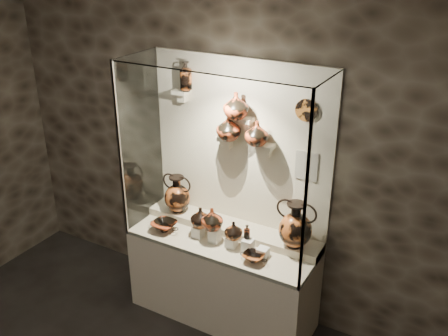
% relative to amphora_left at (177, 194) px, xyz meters
% --- Properties ---
extents(wall_back, '(5.00, 0.02, 3.20)m').
position_rel_amphora_left_xyz_m(wall_back, '(0.57, 0.18, 0.52)').
color(wall_back, '#2B231B').
rests_on(wall_back, ground).
extents(plinth, '(1.70, 0.60, 0.80)m').
position_rel_amphora_left_xyz_m(plinth, '(0.57, -0.14, -0.68)').
color(plinth, beige).
rests_on(plinth, floor).
extents(front_tier, '(1.68, 0.58, 0.03)m').
position_rel_amphora_left_xyz_m(front_tier, '(0.57, -0.14, -0.27)').
color(front_tier, '#BEAE93').
rests_on(front_tier, plinth).
extents(rear_tier, '(1.70, 0.25, 0.10)m').
position_rel_amphora_left_xyz_m(rear_tier, '(0.57, 0.03, -0.23)').
color(rear_tier, '#BEAE93').
rests_on(rear_tier, plinth).
extents(back_panel, '(1.70, 0.03, 1.60)m').
position_rel_amphora_left_xyz_m(back_panel, '(0.57, 0.17, 0.52)').
color(back_panel, beige).
rests_on(back_panel, plinth).
extents(glass_front, '(1.70, 0.01, 1.60)m').
position_rel_amphora_left_xyz_m(glass_front, '(0.57, -0.44, 0.52)').
color(glass_front, white).
rests_on(glass_front, plinth).
extents(glass_left, '(0.01, 0.60, 1.60)m').
position_rel_amphora_left_xyz_m(glass_left, '(-0.28, -0.14, 0.52)').
color(glass_left, white).
rests_on(glass_left, plinth).
extents(glass_right, '(0.01, 0.60, 1.60)m').
position_rel_amphora_left_xyz_m(glass_right, '(1.42, -0.14, 0.52)').
color(glass_right, white).
rests_on(glass_right, plinth).
extents(glass_top, '(1.70, 0.60, 0.01)m').
position_rel_amphora_left_xyz_m(glass_top, '(0.57, -0.14, 1.31)').
color(glass_top, white).
rests_on(glass_top, back_panel).
extents(frame_post_left, '(0.02, 0.02, 1.60)m').
position_rel_amphora_left_xyz_m(frame_post_left, '(-0.27, -0.43, 0.52)').
color(frame_post_left, gray).
rests_on(frame_post_left, plinth).
extents(frame_post_right, '(0.02, 0.02, 1.60)m').
position_rel_amphora_left_xyz_m(frame_post_right, '(1.41, -0.43, 0.52)').
color(frame_post_right, gray).
rests_on(frame_post_right, plinth).
extents(pedestal_a, '(0.09, 0.09, 0.10)m').
position_rel_amphora_left_xyz_m(pedestal_a, '(0.35, -0.19, -0.20)').
color(pedestal_a, silver).
rests_on(pedestal_a, front_tier).
extents(pedestal_b, '(0.09, 0.09, 0.13)m').
position_rel_amphora_left_xyz_m(pedestal_b, '(0.52, -0.19, -0.19)').
color(pedestal_b, silver).
rests_on(pedestal_b, front_tier).
extents(pedestal_c, '(0.09, 0.09, 0.09)m').
position_rel_amphora_left_xyz_m(pedestal_c, '(0.69, -0.19, -0.21)').
color(pedestal_c, silver).
rests_on(pedestal_c, front_tier).
extents(pedestal_d, '(0.09, 0.09, 0.12)m').
position_rel_amphora_left_xyz_m(pedestal_d, '(0.85, -0.19, -0.19)').
color(pedestal_d, silver).
rests_on(pedestal_d, front_tier).
extents(pedestal_e, '(0.09, 0.09, 0.08)m').
position_rel_amphora_left_xyz_m(pedestal_e, '(0.99, -0.19, -0.21)').
color(pedestal_e, silver).
rests_on(pedestal_e, front_tier).
extents(bracket_ul, '(0.14, 0.12, 0.04)m').
position_rel_amphora_left_xyz_m(bracket_ul, '(0.02, 0.10, 0.97)').
color(bracket_ul, beige).
rests_on(bracket_ul, back_panel).
extents(bracket_ca, '(0.14, 0.12, 0.04)m').
position_rel_amphora_left_xyz_m(bracket_ca, '(0.47, 0.10, 0.62)').
color(bracket_ca, beige).
rests_on(bracket_ca, back_panel).
extents(bracket_cb, '(0.10, 0.12, 0.04)m').
position_rel_amphora_left_xyz_m(bracket_cb, '(0.67, 0.10, 0.82)').
color(bracket_cb, beige).
rests_on(bracket_cb, back_panel).
extents(bracket_cc, '(0.14, 0.12, 0.04)m').
position_rel_amphora_left_xyz_m(bracket_cc, '(0.85, 0.10, 0.62)').
color(bracket_cc, beige).
rests_on(bracket_cc, back_panel).
extents(amphora_left, '(0.36, 0.36, 0.37)m').
position_rel_amphora_left_xyz_m(amphora_left, '(0.00, 0.00, 0.00)').
color(amphora_left, '#A54E1F').
rests_on(amphora_left, rear_tier).
extents(amphora_right, '(0.34, 0.34, 0.41)m').
position_rel_amphora_left_xyz_m(amphora_right, '(1.20, -0.02, 0.02)').
color(amphora_right, '#A54E1F').
rests_on(amphora_right, rear_tier).
extents(jug_a, '(0.22, 0.22, 0.19)m').
position_rel_amphora_left_xyz_m(jug_a, '(0.37, -0.18, -0.06)').
color(jug_a, '#A54E1F').
rests_on(jug_a, pedestal_a).
extents(jug_b, '(0.23, 0.23, 0.20)m').
position_rel_amphora_left_xyz_m(jug_b, '(0.50, -0.20, -0.02)').
color(jug_b, '#9C391B').
rests_on(jug_b, pedestal_b).
extents(jug_c, '(0.20, 0.20, 0.16)m').
position_rel_amphora_left_xyz_m(jug_c, '(0.71, -0.19, -0.08)').
color(jug_c, '#A54E1F').
rests_on(jug_c, pedestal_c).
extents(lekythos_small, '(0.06, 0.06, 0.14)m').
position_rel_amphora_left_xyz_m(lekythos_small, '(0.83, -0.18, -0.06)').
color(lekythos_small, '#9C391B').
rests_on(lekythos_small, pedestal_d).
extents(kylix_left, '(0.34, 0.30, 0.11)m').
position_rel_amphora_left_xyz_m(kylix_left, '(0.03, -0.27, -0.20)').
color(kylix_left, '#9C391B').
rests_on(kylix_left, front_tier).
extents(kylix_right, '(0.29, 0.27, 0.09)m').
position_rel_amphora_left_xyz_m(kylix_right, '(0.96, -0.30, -0.21)').
color(kylix_right, '#A54E1F').
rests_on(kylix_right, front_tier).
extents(lekythos_tall, '(0.14, 0.14, 0.28)m').
position_rel_amphora_left_xyz_m(lekythos_tall, '(0.08, 0.09, 1.13)').
color(lekythos_tall, '#A54E1F').
rests_on(lekythos_tall, bracket_ul).
extents(ovoid_vase_a, '(0.26, 0.26, 0.22)m').
position_rel_amphora_left_xyz_m(ovoid_vase_a, '(0.53, 0.04, 0.74)').
color(ovoid_vase_a, '#9C391B').
rests_on(ovoid_vase_a, bracket_ca).
extents(ovoid_vase_b, '(0.28, 0.28, 0.22)m').
position_rel_amphora_left_xyz_m(ovoid_vase_b, '(0.59, 0.04, 0.94)').
color(ovoid_vase_b, '#9C391B').
rests_on(ovoid_vase_b, bracket_cb).
extents(ovoid_vase_c, '(0.23, 0.23, 0.21)m').
position_rel_amphora_left_xyz_m(ovoid_vase_c, '(0.79, 0.05, 0.74)').
color(ovoid_vase_c, '#9C391B').
rests_on(ovoid_vase_c, bracket_cc).
extents(wall_plate, '(0.18, 0.02, 0.18)m').
position_rel_amphora_left_xyz_m(wall_plate, '(1.16, 0.15, 0.96)').
color(wall_plate, '#BB6924').
rests_on(wall_plate, back_panel).
extents(info_placard, '(0.19, 0.01, 0.25)m').
position_rel_amphora_left_xyz_m(info_placard, '(1.19, 0.15, 0.49)').
color(info_placard, beige).
rests_on(info_placard, back_panel).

